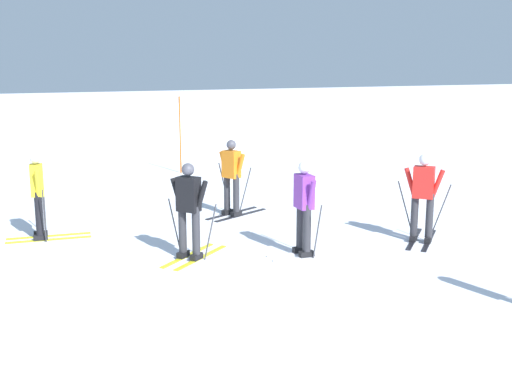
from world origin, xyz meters
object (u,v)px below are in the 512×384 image
object	(u,v)px
skier_red	(423,195)
trail_marker_pole	(180,135)
skier_purple	(304,206)
skier_yellow	(38,193)
skier_orange	(232,175)
skier_black	(189,208)

from	to	relation	value
skier_red	trail_marker_pole	world-z (taller)	trail_marker_pole
skier_red	skier_purple	distance (m)	2.46
skier_red	skier_yellow	world-z (taller)	same
skier_yellow	trail_marker_pole	distance (m)	7.62
skier_orange	skier_purple	xyz separation A→B (m)	(0.21, -3.26, -0.00)
skier_yellow	trail_marker_pole	xyz separation A→B (m)	(4.46, 6.18, 0.25)
skier_orange	skier_yellow	world-z (taller)	same
skier_red	trail_marker_pole	distance (m)	9.36
skier_orange	trail_marker_pole	world-z (taller)	trail_marker_pole
skier_yellow	skier_red	bearing A→B (deg)	-23.12
trail_marker_pole	skier_red	bearing A→B (deg)	-75.70
skier_orange	skier_black	size ratio (longest dim) A/B	1.00
skier_purple	trail_marker_pole	distance (m)	9.03
skier_black	skier_yellow	xyz separation A→B (m)	(-2.35, 2.31, 0.00)
skier_purple	trail_marker_pole	world-z (taller)	trail_marker_pole
skier_orange	skier_black	bearing A→B (deg)	-122.52
skier_black	trail_marker_pole	size ratio (longest dim) A/B	0.74
skier_black	skier_purple	xyz separation A→B (m)	(1.95, -0.53, -0.00)
skier_black	skier_red	bearing A→B (deg)	-7.49
skier_purple	trail_marker_pole	size ratio (longest dim) A/B	0.74
trail_marker_pole	skier_purple	bearing A→B (deg)	-90.96
skier_black	trail_marker_pole	bearing A→B (deg)	76.08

